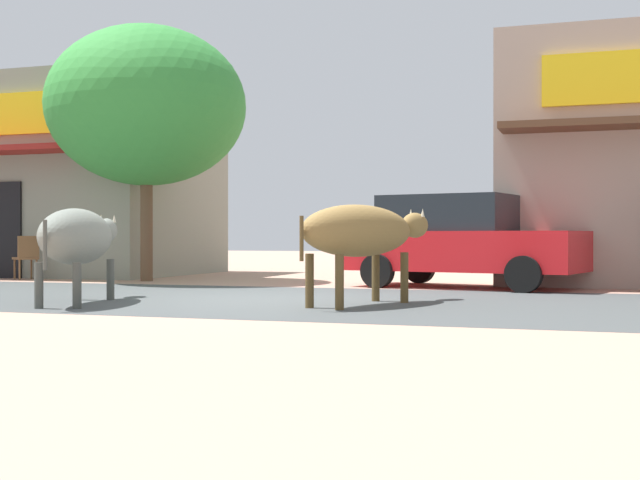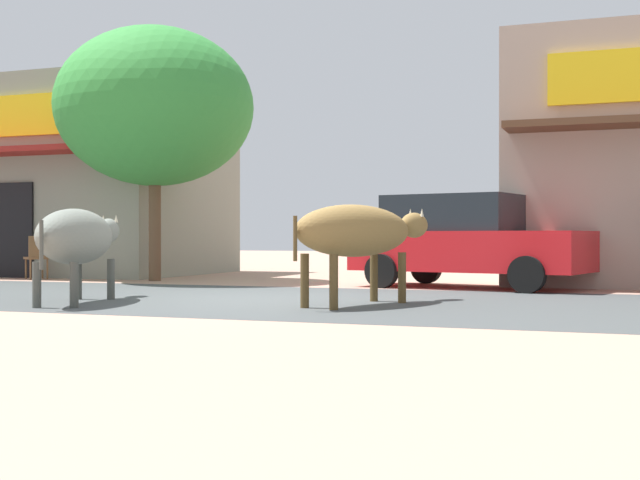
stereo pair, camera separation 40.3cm
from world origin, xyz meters
TOP-DOWN VIEW (x-y plane):
  - ground at (0.00, 0.00)m, footprint 80.00×80.00m
  - asphalt_road at (0.00, 0.00)m, footprint 72.00×5.81m
  - storefront_left_cafe at (-8.17, 6.56)m, footprint 7.02×5.78m
  - roadside_tree at (-4.18, 3.98)m, footprint 4.04×4.04m
  - parked_hatchback_car at (2.25, 3.83)m, footprint 4.34×2.64m
  - cow_near_brown at (-2.06, -1.53)m, footprint 1.30×2.84m
  - cow_far_dark at (1.62, -0.54)m, footprint 1.42×2.77m
  - cafe_chair_near_tree at (-6.84, 3.67)m, footprint 0.61×0.61m

SIDE VIEW (x-z plane):
  - ground at x=0.00m, z-range 0.00..0.00m
  - asphalt_road at x=0.00m, z-range 0.00..0.00m
  - cafe_chair_near_tree at x=-6.84m, z-range 0.05..0.97m
  - parked_hatchback_car at x=2.25m, z-range 0.02..1.66m
  - cow_near_brown at x=-2.06m, z-range 0.25..1.54m
  - cow_far_dark at x=1.62m, z-range 0.30..1.63m
  - storefront_left_cafe at x=-8.17m, z-range 0.01..4.58m
  - roadside_tree at x=-4.18m, z-range 0.97..6.14m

